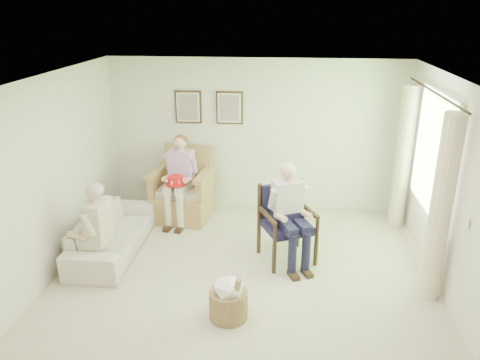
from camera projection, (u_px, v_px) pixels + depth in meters
The scene contains 18 objects.
floor at pixel (240, 293), 5.86m from camera, with size 5.50×5.50×0.00m, color beige.
back_wall at pixel (256, 136), 7.97m from camera, with size 5.00×0.04×2.60m, color silver.
left_wall at pixel (34, 190), 5.64m from camera, with size 0.04×5.50×2.60m, color silver.
right_wall at pixel (464, 207), 5.17m from camera, with size 0.04×5.50×2.60m, color silver.
ceiling at pixel (240, 85), 4.95m from camera, with size 5.00×5.50×0.02m, color white.
window at pixel (434, 150), 6.19m from camera, with size 0.13×2.50×1.63m.
curtain_left at pixel (441, 210), 5.44m from camera, with size 0.34×0.34×2.30m, color #F5DFBF.
curtain_right at pixel (403, 159), 7.27m from camera, with size 0.34×0.34×2.30m, color #F5DFBF.
framed_print_left at pixel (188, 107), 7.87m from camera, with size 0.45×0.05×0.55m.
framed_print_right at pixel (229, 108), 7.80m from camera, with size 0.45×0.05×0.55m.
wicker_armchair at pixel (183, 196), 7.88m from camera, with size 0.92×0.92×1.18m.
wood_armchair at pixel (288, 220), 6.55m from camera, with size 0.68×0.64×1.04m.
sofa at pixel (113, 233), 6.79m from camera, with size 0.76×1.95×0.57m, color beige.
person_wicker at pixel (180, 173), 7.57m from camera, with size 0.40×0.63×1.42m.
person_dark at pixel (288, 207), 6.30m from camera, with size 0.40×0.62×1.40m.
person_sofa at pixel (94, 225), 6.10m from camera, with size 0.42×0.62×1.24m.
red_hat at pixel (176, 181), 7.42m from camera, with size 0.31×0.31×0.14m.
hatbox at pixel (229, 298), 5.33m from camera, with size 0.48×0.48×0.66m.
Camera 1 is at (0.50, -4.96, 3.40)m, focal length 35.00 mm.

